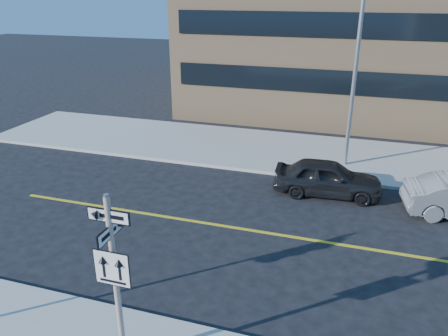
% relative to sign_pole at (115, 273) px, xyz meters
% --- Properties ---
extents(ground, '(120.00, 120.00, 0.00)m').
position_rel_sign_pole_xyz_m(ground, '(0.00, 2.51, -2.44)').
color(ground, black).
rests_on(ground, ground).
extents(sign_pole, '(0.92, 0.92, 4.06)m').
position_rel_sign_pole_xyz_m(sign_pole, '(0.00, 0.00, 0.00)').
color(sign_pole, white).
rests_on(sign_pole, near_sidewalk).
extents(parked_car_a, '(1.98, 4.36, 1.45)m').
position_rel_sign_pole_xyz_m(parked_car_a, '(3.45, 10.26, -1.71)').
color(parked_car_a, black).
rests_on(parked_car_a, ground).
extents(streetlight_a, '(0.55, 2.25, 8.00)m').
position_rel_sign_pole_xyz_m(streetlight_a, '(4.00, 13.27, 2.32)').
color(streetlight_a, gray).
rests_on(streetlight_a, far_sidewalk).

